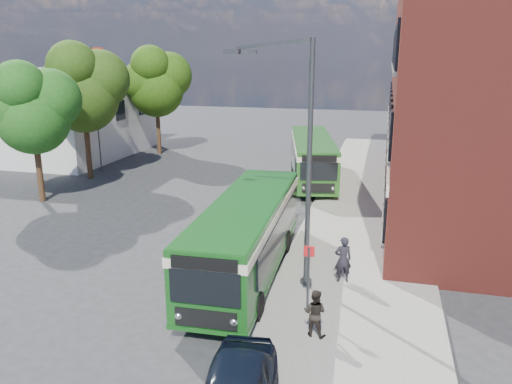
# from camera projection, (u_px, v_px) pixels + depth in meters

# --- Properties ---
(ground) EXTENTS (120.00, 120.00, 0.00)m
(ground) POSITION_uv_depth(u_px,v_px,m) (196.00, 253.00, 21.94)
(ground) COLOR #2A2A2D
(ground) RESTS_ON ground
(pavement) EXTENTS (6.00, 48.00, 0.15)m
(pavement) POSITION_uv_depth(u_px,v_px,m) (366.00, 211.00, 27.69)
(pavement) COLOR gray
(pavement) RESTS_ON ground
(kerb_line) EXTENTS (0.12, 48.00, 0.01)m
(kerb_line) POSITION_uv_depth(u_px,v_px,m) (312.00, 208.00, 28.44)
(kerb_line) COLOR beige
(kerb_line) RESTS_ON ground
(brick_office) EXTENTS (12.10, 26.00, 14.20)m
(brick_office) POSITION_uv_depth(u_px,v_px,m) (504.00, 82.00, 27.88)
(brick_office) COLOR maroon
(brick_office) RESTS_ON ground
(white_building) EXTENTS (9.40, 13.40, 7.30)m
(white_building) POSITION_uv_depth(u_px,v_px,m) (72.00, 113.00, 42.10)
(white_building) COLOR silver
(white_building) RESTS_ON ground
(flagpole) EXTENTS (0.95, 0.10, 9.00)m
(flagpole) POSITION_uv_depth(u_px,v_px,m) (97.00, 105.00, 35.76)
(flagpole) COLOR #3A3C3F
(flagpole) RESTS_ON ground
(street_lamp) EXTENTS (2.96, 2.38, 9.00)m
(street_lamp) POSITION_uv_depth(u_px,v_px,m) (299.00, 162.00, 17.62)
(street_lamp) COLOR #3A3C3F
(street_lamp) RESTS_ON ground
(bus_stop_sign) EXTENTS (0.35, 0.08, 2.52)m
(bus_stop_sign) POSITION_uv_depth(u_px,v_px,m) (308.00, 275.00, 16.26)
(bus_stop_sign) COLOR #3A3C3F
(bus_stop_sign) RESTS_ON ground
(bus_front) EXTENTS (3.01, 10.89, 3.02)m
(bus_front) POSITION_uv_depth(u_px,v_px,m) (247.00, 230.00, 19.46)
(bus_front) COLOR #134C16
(bus_front) RESTS_ON ground
(bus_rear) EXTENTS (4.86, 11.50, 3.02)m
(bus_rear) POSITION_uv_depth(u_px,v_px,m) (312.00, 154.00, 34.08)
(bus_rear) COLOR #265C1E
(bus_rear) RESTS_ON ground
(pedestrian_a) EXTENTS (0.76, 0.63, 1.79)m
(pedestrian_a) POSITION_uv_depth(u_px,v_px,m) (343.00, 259.00, 18.69)
(pedestrian_a) COLOR black
(pedestrian_a) RESTS_ON pavement
(pedestrian_b) EXTENTS (0.81, 0.68, 1.50)m
(pedestrian_b) POSITION_uv_depth(u_px,v_px,m) (315.00, 313.00, 15.11)
(pedestrian_b) COLOR black
(pedestrian_b) RESTS_ON pavement
(tree_left) EXTENTS (4.85, 4.61, 8.19)m
(tree_left) POSITION_uv_depth(u_px,v_px,m) (32.00, 107.00, 28.21)
(tree_left) COLOR #3B2815
(tree_left) RESTS_ON ground
(tree_mid) EXTENTS (5.54, 5.26, 9.35)m
(tree_mid) POSITION_uv_depth(u_px,v_px,m) (83.00, 87.00, 33.35)
(tree_mid) COLOR #3B2815
(tree_mid) RESTS_ON ground
(tree_right) EXTENTS (5.45, 5.18, 9.20)m
(tree_right) POSITION_uv_depth(u_px,v_px,m) (156.00, 81.00, 42.09)
(tree_right) COLOR #3B2815
(tree_right) RESTS_ON ground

